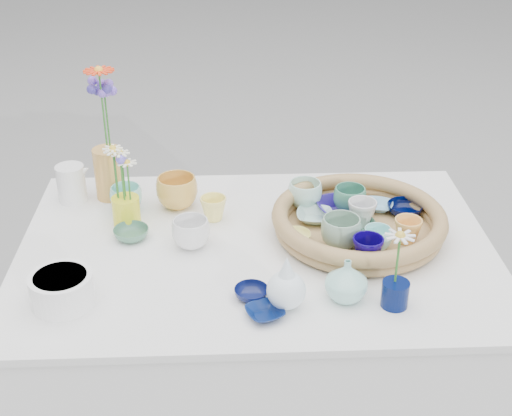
{
  "coord_description": "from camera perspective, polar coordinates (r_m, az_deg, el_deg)",
  "views": [
    {
      "loc": [
        -0.07,
        -1.61,
        1.77
      ],
      "look_at": [
        0.0,
        0.02,
        0.87
      ],
      "focal_mm": 50.0,
      "sensor_mm": 36.0,
      "label": 1
    }
  ],
  "objects": [
    {
      "name": "tray_ceramic_0",
      "position": [
        2.02,
        6.86,
        -0.03
      ],
      "size": [
        0.17,
        0.17,
        0.03
      ],
      "primitive_type": "imported",
      "rotation": [
        0.0,
        0.0,
        0.24
      ],
      "color": "navy",
      "rests_on": "wicker_tray"
    },
    {
      "name": "loose_ceramic_3",
      "position": [
        1.88,
        -5.23,
        -2.02
      ],
      "size": [
        0.11,
        0.11,
        0.08
      ],
      "primitive_type": "imported",
      "rotation": [
        0.0,
        0.0,
        -0.09
      ],
      "color": "white",
      "rests_on": "display_table"
    },
    {
      "name": "loose_ceramic_5",
      "position": [
        2.09,
        -10.35,
        0.79
      ],
      "size": [
        0.1,
        0.1,
        0.07
      ],
      "primitive_type": "imported",
      "rotation": [
        0.0,
        0.0,
        -0.11
      ],
      "color": "#8BDED0",
      "rests_on": "display_table"
    },
    {
      "name": "bud_vase_seafoam",
      "position": [
        1.69,
        7.26,
        -5.74
      ],
      "size": [
        0.13,
        0.13,
        0.11
      ],
      "primitive_type": "imported",
      "rotation": [
        0.0,
        0.0,
        -0.42
      ],
      "color": "#97D7CC",
      "rests_on": "display_table"
    },
    {
      "name": "loose_ceramic_0",
      "position": [
        2.08,
        -6.34,
        1.28
      ],
      "size": [
        0.13,
        0.13,
        0.09
      ],
      "primitive_type": "imported",
      "rotation": [
        0.0,
        0.0,
        -0.05
      ],
      "color": "gold",
      "rests_on": "display_table"
    },
    {
      "name": "tray_ceramic_9",
      "position": [
        1.8,
        8.91,
        -3.38
      ],
      "size": [
        0.1,
        0.1,
        0.07
      ],
      "primitive_type": "imported",
      "rotation": [
        0.0,
        0.0,
        0.3
      ],
      "color": "#0A004F",
      "rests_on": "wicker_tray"
    },
    {
      "name": "daisy_posy",
      "position": [
        1.96,
        -10.63,
        2.95
      ],
      "size": [
        0.11,
        0.11,
        0.16
      ],
      "primitive_type": null,
      "rotation": [
        0.0,
        0.0,
        -0.34
      ],
      "color": "white",
      "rests_on": "daisy_cup"
    },
    {
      "name": "tray_ceramic_10",
      "position": [
        1.88,
        3.2,
        -2.35
      ],
      "size": [
        0.1,
        0.1,
        0.03
      ],
      "primitive_type": "imported",
      "rotation": [
        0.0,
        0.0,
        -0.29
      ],
      "color": "#F8F484",
      "rests_on": "wicker_tray"
    },
    {
      "name": "gerbera",
      "position": [
        2.06,
        -12.12,
        7.52
      ],
      "size": [
        0.13,
        0.13,
        0.26
      ],
      "primitive_type": null,
      "rotation": [
        0.0,
        0.0,
        -0.36
      ],
      "color": "#F83A16",
      "rests_on": "tall_vase_yellow"
    },
    {
      "name": "tray_ceramic_7",
      "position": [
        1.96,
        8.46,
        -0.42
      ],
      "size": [
        0.09,
        0.09,
        0.07
      ],
      "primitive_type": "imported",
      "rotation": [
        0.0,
        0.0,
        -0.15
      ],
      "color": "silver",
      "rests_on": "wicker_tray"
    },
    {
      "name": "tray_ceramic_5",
      "position": [
        1.98,
        4.71,
        -0.68
      ],
      "size": [
        0.11,
        0.11,
        0.02
      ],
      "primitive_type": "imported",
      "rotation": [
        0.0,
        0.0,
        -0.11
      ],
      "color": "#A1CABC",
      "rests_on": "wicker_tray"
    },
    {
      "name": "daisy_cup",
      "position": [
        2.01,
        -10.33,
        -0.23
      ],
      "size": [
        0.1,
        0.1,
        0.08
      ],
      "primitive_type": "cylinder",
      "rotation": [
        0.0,
        0.0,
        -0.37
      ],
      "color": "yellow",
      "rests_on": "display_table"
    },
    {
      "name": "tray_ceramic_2",
      "position": [
        1.91,
        12.03,
        -1.79
      ],
      "size": [
        0.09,
        0.09,
        0.07
      ],
      "primitive_type": "imported",
      "rotation": [
        0.0,
        0.0,
        0.32
      ],
      "color": "#F0AD55",
      "rests_on": "wicker_tray"
    },
    {
      "name": "white_pitcher",
      "position": [
        2.16,
        -14.56,
        1.91
      ],
      "size": [
        0.13,
        0.1,
        0.11
      ],
      "primitive_type": null,
      "rotation": [
        0.0,
        0.0,
        0.15
      ],
      "color": "white",
      "rests_on": "display_table"
    },
    {
      "name": "bud_vase_paleblue",
      "position": [
        1.64,
        2.45,
        -5.89
      ],
      "size": [
        0.1,
        0.1,
        0.14
      ],
      "primitive_type": null,
      "rotation": [
        0.0,
        0.0,
        -0.08
      ],
      "color": "white",
      "rests_on": "display_table"
    },
    {
      "name": "tray_ceramic_4",
      "position": [
        1.85,
        6.81,
        -1.94
      ],
      "size": [
        0.13,
        0.13,
        0.08
      ],
      "primitive_type": "imported",
      "rotation": [
        0.0,
        0.0,
        -0.26
      ],
      "color": "#7FA38D",
      "rests_on": "wicker_tray"
    },
    {
      "name": "fluted_bowl",
      "position": [
        1.73,
        -15.27,
        -6.32
      ],
      "size": [
        0.16,
        0.16,
        0.08
      ],
      "primitive_type": null,
      "rotation": [
        0.0,
        0.0,
        -0.07
      ],
      "color": "white",
      "rests_on": "display_table"
    },
    {
      "name": "tray_ceramic_12",
      "position": [
        2.03,
        7.5,
        0.68
      ],
      "size": [
        0.1,
        0.1,
        0.07
      ],
      "primitive_type": "imported",
      "rotation": [
        0.0,
        0.0,
        0.04
      ],
      "color": "#40896B",
      "rests_on": "wicker_tray"
    },
    {
      "name": "tray_ceramic_1",
      "position": [
        2.04,
        11.82,
        -0.1
      ],
      "size": [
        0.12,
        0.12,
        0.03
      ],
      "primitive_type": "imported",
      "rotation": [
        0.0,
        0.0,
        -0.22
      ],
      "color": "black",
      "rests_on": "wicker_tray"
    },
    {
      "name": "tray_ceramic_11",
      "position": [
        1.86,
        9.67,
        -2.43
      ],
      "size": [
        0.08,
        0.08,
        0.06
      ],
      "primitive_type": "imported",
      "rotation": [
        0.0,
        0.0,
        0.11
      ],
      "color": "#99E3E0",
      "rests_on": "wicker_tray"
    },
    {
      "name": "bud_vase_cobalt",
      "position": [
        1.69,
        11.06,
        -6.76
      ],
      "size": [
        0.07,
        0.07,
        0.06
      ],
      "primitive_type": "cylinder",
      "rotation": [
        0.0,
        0.0,
        -0.08
      ],
      "color": "#030F40",
      "rests_on": "display_table"
    },
    {
      "name": "loose_ceramic_6",
      "position": [
        1.64,
        0.73,
        -8.38
      ],
      "size": [
        0.11,
        0.11,
        0.02
      ],
      "primitive_type": "imported",
      "rotation": [
        0.0,
        0.0,
        0.38
      ],
      "color": "#0A1C51",
      "rests_on": "display_table"
    },
    {
      "name": "wicker_tray",
      "position": [
        1.95,
        8.21,
        -1.11
      ],
      "size": [
        0.47,
        0.47,
        0.08
      ],
      "primitive_type": null,
      "color": "olive",
      "rests_on": "display_table"
    },
    {
      "name": "tray_ceramic_3",
      "position": [
        1.93,
        7.89,
        -1.5
      ],
      "size": [
        0.14,
        0.14,
        0.03
      ],
      "primitive_type": "imported",
      "rotation": [
        0.0,
        0.0,
        -0.29
      ],
      "color": "#46745C",
      "rests_on": "wicker_tray"
    },
    {
      "name": "single_daisy",
      "position": [
        1.65,
        11.26,
        -4.02
      ],
      "size": [
        0.1,
        0.1,
        0.14
      ],
      "primitive_type": null,
      "rotation": [
        0.0,
        0.0,
        -0.29
      ],
      "color": "white",
      "rests_on": "bud_vase_cobalt"
    },
    {
      "name": "hydrangea",
      "position": [
        2.09,
        -11.82,
        6.93
      ],
      "size": [
        0.09,
        0.09,
        0.24
      ],
      "primitive_type": null,
      "rotation": [
        0.0,
        0.0,
        0.34
      ],
      "color": "#3B3194",
      "rests_on": "tall_vase_yellow"
    },
    {
      "name": "tray_ceramic_6",
      "position": [
        2.04,
        3.94,
        1.1
      ],
      "size": [
        0.12,
        0.12,
        0.08
      ],
      "primitive_type": "imported",
      "rotation": [
        0.0,
        0.0,
        0.35
      ],
      "color": "silver",
      "rests_on": "wicker_tray"
    },
    {
      "name": "tall_vase_yellow",
      "position": [
        2.15,
        -11.7,
        2.73
      ],
      "size": [
        0.1,
        0.1,
        0.16
      ],
      "primitive_type": "cylinder",
      "rotation": [
        0.0,
        0.0,
        0.17
      ],
      "color": "gold",
      "rests_on": "display_table"
    },
    {
      "name": "loose_ceramic_1",
      "position": [
        2.01,
        -3.42,
        -0.04
      ],
      "size": [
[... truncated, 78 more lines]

